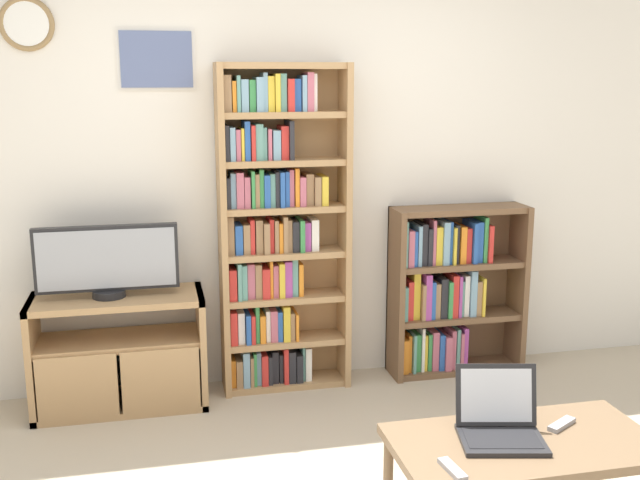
# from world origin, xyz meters

# --- Properties ---
(wall_back) EXTENTS (6.54, 0.09, 2.60)m
(wall_back) POSITION_xyz_m (-0.01, 1.80, 1.31)
(wall_back) COLOR silver
(wall_back) RESTS_ON ground_plane
(tv_stand) EXTENTS (0.95, 0.40, 0.65)m
(tv_stand) POSITION_xyz_m (-0.91, 1.53, 0.33)
(tv_stand) COLOR tan
(tv_stand) RESTS_ON ground_plane
(television) EXTENTS (0.77, 0.18, 0.40)m
(television) POSITION_xyz_m (-0.95, 1.55, 0.85)
(television) COLOR black
(television) RESTS_ON tv_stand
(bookshelf_tall) EXTENTS (0.75, 0.24, 1.91)m
(bookshelf_tall) POSITION_xyz_m (0.00, 1.65, 0.95)
(bookshelf_tall) COLOR tan
(bookshelf_tall) RESTS_ON ground_plane
(bookshelf_short) EXTENTS (0.85, 0.26, 1.06)m
(bookshelf_short) POSITION_xyz_m (1.08, 1.65, 0.53)
(bookshelf_short) COLOR brown
(bookshelf_short) RESTS_ON ground_plane
(coffee_table) EXTENTS (1.09, 0.56, 0.38)m
(coffee_table) POSITION_xyz_m (0.75, -0.01, 0.34)
(coffee_table) COLOR brown
(coffee_table) RESTS_ON ground_plane
(laptop) EXTENTS (0.39, 0.37, 0.28)m
(laptop) POSITION_xyz_m (0.66, 0.05, 0.45)
(laptop) COLOR #232326
(laptop) RESTS_ON coffee_table
(remote_near_laptop) EXTENTS (0.06, 0.16, 0.02)m
(remote_near_laptop) POSITION_xyz_m (0.37, -0.17, 0.39)
(remote_near_laptop) COLOR #99999E
(remote_near_laptop) RESTS_ON coffee_table
(remote_far_from_laptop) EXTENTS (0.16, 0.12, 0.02)m
(remote_far_from_laptop) POSITION_xyz_m (0.97, 0.07, 0.39)
(remote_far_from_laptop) COLOR #99999E
(remote_far_from_laptop) RESTS_ON coffee_table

